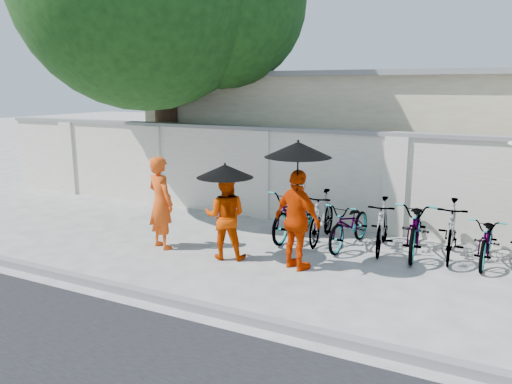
% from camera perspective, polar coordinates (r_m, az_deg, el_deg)
% --- Properties ---
extents(ground, '(80.00, 80.00, 0.00)m').
position_cam_1_polar(ground, '(8.49, -2.68, -8.47)').
color(ground, '#B9B6B3').
extents(kerb, '(40.00, 0.16, 0.12)m').
position_cam_1_polar(kerb, '(7.16, -9.57, -12.15)').
color(kerb, slate).
rests_on(kerb, ground).
extents(compound_wall, '(20.00, 0.30, 2.00)m').
position_cam_1_polar(compound_wall, '(10.72, 10.48, 1.20)').
color(compound_wall, silver).
rests_on(compound_wall, ground).
extents(building_behind, '(14.00, 6.00, 3.20)m').
position_cam_1_polar(building_behind, '(14.11, 18.95, 5.77)').
color(building_behind, beige).
rests_on(building_behind, ground).
extents(monk_left, '(0.73, 0.60, 1.73)m').
position_cam_1_polar(monk_left, '(9.38, -10.84, -1.20)').
color(monk_left, '#E34A10').
rests_on(monk_left, ground).
extents(monk_center, '(0.88, 0.78, 1.52)m').
position_cam_1_polar(monk_center, '(8.68, -3.51, -2.78)').
color(monk_center, '#C83700').
rests_on(monk_center, ground).
extents(parasol_center, '(0.97, 0.97, 0.82)m').
position_cam_1_polar(parasol_center, '(8.42, -3.57, 2.42)').
color(parasol_center, black).
rests_on(parasol_center, ground).
extents(monk_right, '(1.06, 0.76, 1.67)m').
position_cam_1_polar(monk_right, '(8.15, 4.76, -3.22)').
color(monk_right, '#D03000').
rests_on(monk_right, ground).
extents(parasol_right, '(1.07, 1.07, 1.18)m').
position_cam_1_polar(parasol_right, '(7.85, 4.83, 4.86)').
color(parasol_right, black).
rests_on(parasol_right, ground).
extents(bike_0, '(0.70, 1.92, 1.00)m').
position_cam_1_polar(bike_0, '(9.96, 4.44, -2.38)').
color(bike_0, gray).
rests_on(bike_0, ground).
extents(bike_1, '(0.58, 1.68, 0.99)m').
position_cam_1_polar(bike_1, '(9.74, 7.56, -2.82)').
color(bike_1, gray).
rests_on(bike_1, ground).
extents(bike_2, '(0.79, 1.74, 0.88)m').
position_cam_1_polar(bike_2, '(9.50, 10.69, -3.65)').
color(bike_2, gray).
rests_on(bike_2, ground).
extents(bike_3, '(0.65, 1.65, 0.96)m').
position_cam_1_polar(bike_3, '(9.40, 14.21, -3.72)').
color(bike_3, gray).
rests_on(bike_3, ground).
extents(bike_4, '(0.87, 2.01, 1.02)m').
position_cam_1_polar(bike_4, '(9.40, 17.86, -3.74)').
color(bike_4, gray).
rests_on(bike_4, ground).
extents(bike_5, '(0.57, 1.72, 1.02)m').
position_cam_1_polar(bike_5, '(9.38, 21.43, -4.05)').
color(bike_5, gray).
rests_on(bike_5, ground).
extents(bike_6, '(0.65, 1.66, 0.86)m').
position_cam_1_polar(bike_6, '(9.36, 24.95, -4.89)').
color(bike_6, gray).
rests_on(bike_6, ground).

